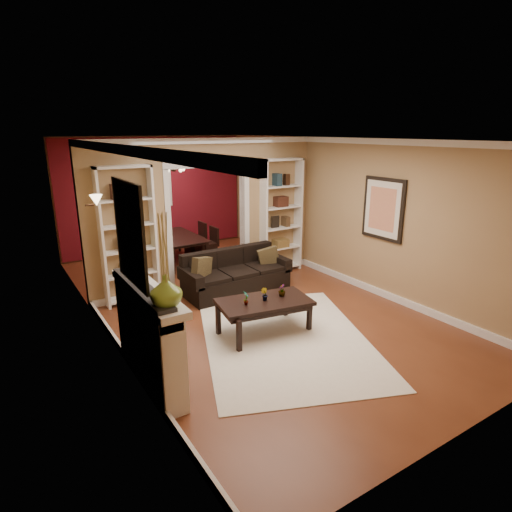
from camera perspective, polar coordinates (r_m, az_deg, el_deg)
floor at (r=7.38m, az=-1.97°, el=-6.13°), size 8.00×8.00×0.00m
ceiling at (r=6.81m, az=-2.20°, el=15.33°), size 8.00×8.00×0.00m
wall_back at (r=10.56m, az=-13.31°, el=7.99°), size 8.00×0.00×8.00m
wall_front at (r=4.20m, az=27.11°, el=-6.22°), size 8.00×0.00×8.00m
wall_left at (r=6.17m, az=-20.36°, el=1.48°), size 0.00×8.00×8.00m
wall_right at (r=8.32m, az=11.46°, el=5.88°), size 0.00×8.00×8.00m
partition_wall at (r=8.01m, az=-6.47°, el=5.69°), size 4.50×0.15×2.70m
red_back_panel at (r=10.54m, az=-13.24°, el=7.81°), size 4.44×0.04×2.64m
dining_window at (r=10.47m, az=-13.25°, el=9.03°), size 0.78×0.03×0.98m
area_rug at (r=6.18m, az=3.92°, el=-10.86°), size 3.22×3.72×0.01m
sofa at (r=7.69m, az=-2.67°, el=-2.18°), size 1.94×0.84×0.76m
pillow_left at (r=7.30m, az=-7.29°, el=-1.56°), size 0.44×0.34×0.44m
pillow_right at (r=7.96m, az=1.67°, el=-0.16°), size 0.38×0.21×0.37m
coffee_table at (r=6.24m, az=1.11°, el=-8.04°), size 1.41×0.92×0.50m
plant_left at (r=5.95m, az=-1.34°, el=-5.65°), size 0.12×0.13×0.20m
plant_center at (r=6.11m, az=1.13°, el=-5.15°), size 0.11×0.12×0.18m
plant_right at (r=6.27m, az=3.47°, el=-4.57°), size 0.14×0.14×0.18m
bookshelf_left at (r=7.35m, az=-16.71°, el=2.52°), size 0.90×0.30×2.30m
bookshelf_right at (r=8.69m, az=3.30°, el=5.29°), size 0.90×0.30×2.30m
fireplace at (r=5.11m, az=-13.86°, el=-10.31°), size 0.32×1.70×1.16m
vase at (r=4.29m, az=-11.90°, el=-4.60°), size 0.37×0.37×0.33m
mirror at (r=4.65m, az=-16.52°, el=2.88°), size 0.03×0.95×1.10m
wall_sconce at (r=6.63m, az=-21.00°, el=6.65°), size 0.18×0.18×0.22m
framed_art at (r=7.58m, az=16.56°, el=6.04°), size 0.04×0.85×1.05m
dining_table at (r=9.66m, az=-10.38°, el=0.97°), size 1.67×0.93×0.59m
dining_chair_nw at (r=9.18m, az=-12.85°, el=0.63°), size 0.49×0.49×0.78m
dining_chair_ne at (r=9.58m, az=-6.68°, el=1.60°), size 0.49×0.49×0.78m
dining_chair_sw at (r=9.70m, az=-14.11°, el=1.91°), size 0.47×0.47×0.95m
dining_chair_se at (r=10.11m, az=-8.18°, el=2.34°), size 0.51×0.51×0.78m
chandelier at (r=9.27m, az=-10.81°, el=11.17°), size 0.50×0.50×0.30m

